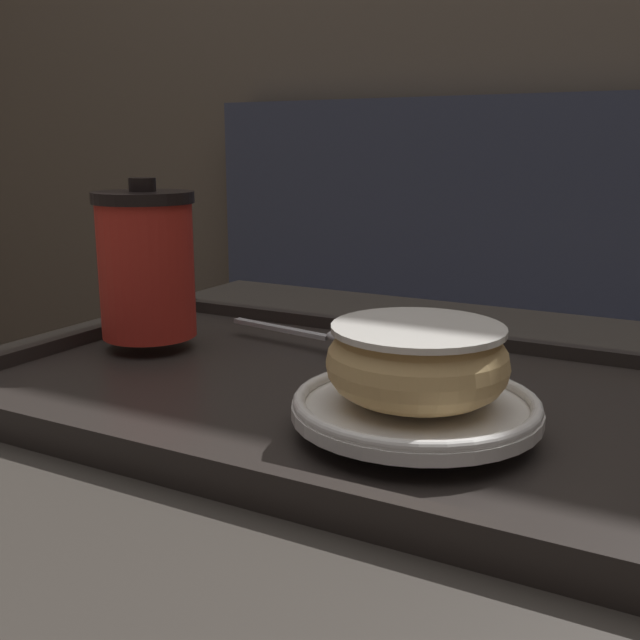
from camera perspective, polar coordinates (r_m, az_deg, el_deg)
The scene contains 7 objects.
booth_bench at distance 1.53m, azimuth 11.54°, elevation -9.75°, with size 1.31×0.44×1.00m.
cafe_table at distance 0.66m, azimuth 2.56°, elevation -21.42°, with size 0.76×0.79×0.71m.
serving_tray at distance 0.58m, azimuth -0.00°, elevation -5.49°, with size 0.52×0.35×0.02m.
coffee_cup_front at distance 0.68m, azimuth -13.08°, elevation 4.20°, with size 0.09×0.09×0.14m.
plate_with_chocolate_donut at distance 0.48m, azimuth 7.31°, elevation -6.49°, with size 0.16×0.16×0.01m.
donut_chocolate_glazed at distance 0.47m, azimuth 7.41°, elevation -3.07°, with size 0.12×0.12×0.05m.
spoon at distance 0.66m, azimuth 0.34°, elevation -1.10°, with size 0.15×0.04×0.01m.
Camera 1 is at (0.23, -0.49, 0.91)m, focal length 42.00 mm.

